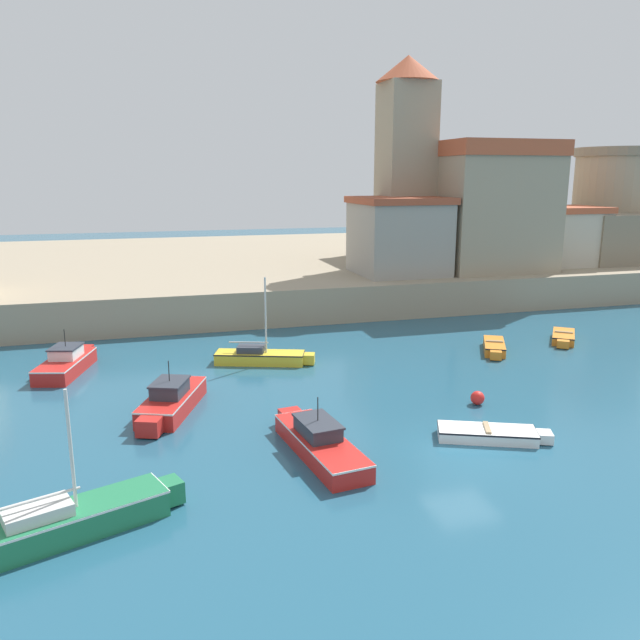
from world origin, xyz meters
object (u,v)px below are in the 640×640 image
church (452,197)px  fortress (614,220)px  sailboat_yellow_0 (261,356)px  dinghy_orange_3 (494,347)px  motorboat_red_7 (319,441)px  motorboat_red_6 (67,362)px  harbor_shed_near_wharf (399,235)px  dinghy_white_2 (490,433)px  harbor_shed_mid_row (567,235)px  dinghy_orange_1 (563,337)px  motorboat_red_4 (171,400)px  mooring_buoy (477,398)px  sailboat_green_5 (65,521)px

church → fortress: church is taller
sailboat_yellow_0 → dinghy_orange_3: size_ratio=1.49×
motorboat_red_7 → fortress: fortress is taller
motorboat_red_6 → harbor_shed_near_wharf: bearing=26.2°
dinghy_white_2 → fortress: bearing=44.3°
fortress → church: bearing=178.8°
fortress → dinghy_orange_3: bearing=-141.5°
motorboat_red_6 → church: bearing=28.5°
motorboat_red_6 → church: size_ratio=0.31×
church → harbor_shed_mid_row: size_ratio=3.30×
dinghy_orange_1 → dinghy_white_2: bearing=-135.7°
fortress → harbor_shed_mid_row: fortress is taller
motorboat_red_4 → harbor_shed_near_wharf: 26.81m
church → mooring_buoy: bearing=-114.5°
motorboat_red_4 → mooring_buoy: motorboat_red_4 is taller
dinghy_orange_3 → harbor_shed_near_wharf: 15.11m
dinghy_white_2 → motorboat_red_6: size_ratio=0.79×
motorboat_red_7 → harbor_shed_near_wharf: harbor_shed_near_wharf is taller
motorboat_red_4 → motorboat_red_7: bearing=-48.7°
mooring_buoy → harbor_shed_mid_row: 31.23m
dinghy_orange_3 → motorboat_red_6: bearing=173.5°
dinghy_orange_3 → harbor_shed_mid_row: size_ratio=0.66×
dinghy_orange_3 → sailboat_green_5: bearing=-148.1°
sailboat_yellow_0 → dinghy_orange_1: bearing=-1.6°
motorboat_red_6 → harbor_shed_mid_row: size_ratio=1.01×
sailboat_yellow_0 → motorboat_red_6: 10.16m
motorboat_red_7 → church: size_ratio=0.35×
church → harbor_shed_mid_row: 10.36m
dinghy_orange_1 → dinghy_orange_3: size_ratio=0.94×
fortress → motorboat_red_4: bearing=-151.0°
mooring_buoy → harbor_shed_near_wharf: (5.13, 21.64, 5.21)m
motorboat_red_4 → harbor_shed_near_wharf: (18.43, 18.82, 4.98)m
motorboat_red_7 → mooring_buoy: (8.24, 2.94, -0.17)m
dinghy_white_2 → church: bearing=65.7°
dinghy_orange_3 → motorboat_red_7: (-13.58, -10.39, 0.17)m
church → harbor_shed_near_wharf: bearing=-144.4°
dinghy_orange_3 → fortress: size_ratio=0.28×
dinghy_orange_1 → church: bearing=85.4°
motorboat_red_6 → mooring_buoy: (18.28, -10.13, -0.21)m
dinghy_white_2 → harbor_shed_mid_row: size_ratio=0.80×
motorboat_red_7 → dinghy_orange_3: bearing=37.4°
motorboat_red_4 → sailboat_green_5: size_ratio=0.87×
sailboat_green_5 → harbor_shed_mid_row: size_ratio=1.18×
mooring_buoy → dinghy_white_2: bearing=-112.4°
dinghy_orange_3 → harbor_shed_near_wharf: size_ratio=0.54×
sailboat_yellow_0 → mooring_buoy: bearing=-47.3°
sailboat_green_5 → motorboat_red_7: bearing=21.4°
dinghy_orange_3 → mooring_buoy: bearing=-125.6°
mooring_buoy → harbor_shed_mid_row: size_ratio=0.11×
motorboat_red_6 → church: 35.53m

